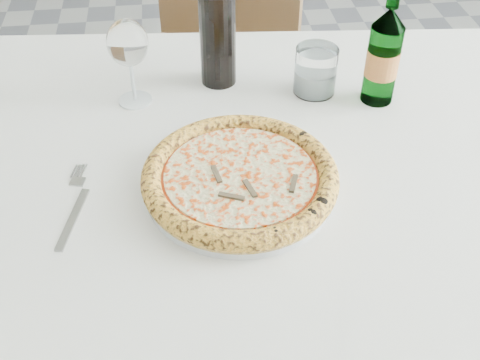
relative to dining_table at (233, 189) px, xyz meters
The scene contains 9 objects.
dining_table is the anchor object (origin of this frame).
chair_far 0.83m from the dining_table, 87.06° to the left, with size 0.60×0.60×0.93m.
plate 0.14m from the dining_table, 90.00° to the right, with size 0.30×0.30×0.02m.
pizza 0.15m from the dining_table, 90.01° to the right, with size 0.31×0.31×0.03m.
fork 0.29m from the dining_table, 156.97° to the right, with size 0.04×0.19×0.00m.
wine_glass 0.32m from the dining_table, 134.22° to the left, with size 0.07×0.07×0.17m.
tumbler 0.27m from the dining_table, 43.32° to the left, with size 0.08×0.08×0.09m.
beer_bottle 0.36m from the dining_table, 23.31° to the left, with size 0.06×0.06×0.23m.
wine_bottle 0.31m from the dining_table, 90.80° to the left, with size 0.07×0.07×0.28m.
Camera 1 is at (0.02, -0.70, 1.40)m, focal length 45.00 mm.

